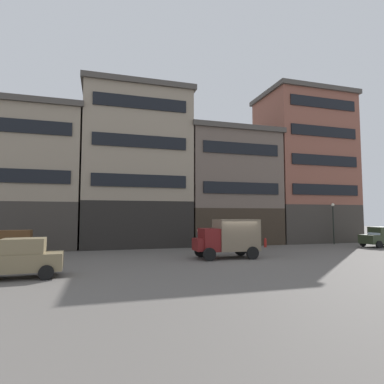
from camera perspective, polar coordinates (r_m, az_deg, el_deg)
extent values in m
plane|color=#605B56|center=(21.93, 7.85, -11.80)|extent=(120.00, 120.00, 0.00)
cube|color=#38332D|center=(31.18, -26.79, -5.45)|extent=(7.76, 6.85, 3.99)
cube|color=gray|center=(31.57, -26.43, 5.44)|extent=(7.76, 6.85, 7.94)
cube|color=#47423D|center=(32.52, -26.18, 12.79)|extent=(8.26, 7.35, 0.50)
cube|color=black|center=(27.91, -27.80, 2.58)|extent=(6.52, 0.12, 1.10)
cube|color=black|center=(28.62, -27.52, 10.50)|extent=(6.52, 0.12, 1.10)
cube|color=black|center=(30.85, -10.24, -5.70)|extent=(9.72, 6.85, 4.15)
cube|color=gray|center=(31.51, -10.06, 7.62)|extent=(9.72, 6.85, 10.38)
cube|color=#47423D|center=(33.05, -9.94, 16.89)|extent=(10.22, 7.35, 0.50)
cube|color=black|center=(27.54, -9.35, 2.03)|extent=(8.17, 0.12, 1.10)
cube|color=black|center=(28.13, -9.27, 9.05)|extent=(8.17, 0.12, 1.10)
cube|color=black|center=(29.11, -9.19, 15.69)|extent=(8.17, 0.12, 1.10)
cube|color=#33281E|center=(33.31, 6.56, -6.13)|extent=(9.24, 6.85, 3.57)
cube|color=#66564C|center=(33.59, 6.48, 3.45)|extent=(9.24, 6.85, 7.62)
cube|color=#47423D|center=(34.36, 6.43, 10.18)|extent=(9.74, 7.35, 0.50)
cube|color=black|center=(30.22, 9.08, 0.70)|extent=(7.76, 0.12, 1.10)
cube|color=black|center=(30.78, 9.00, 7.78)|extent=(7.76, 0.12, 1.10)
cube|color=#38332D|center=(38.03, 19.95, -5.34)|extent=(9.49, 6.85, 4.00)
cube|color=brown|center=(38.70, 19.64, 6.79)|extent=(9.49, 6.85, 12.27)
cube|color=#47423D|center=(40.38, 19.41, 15.73)|extent=(9.99, 7.35, 0.50)
cube|color=black|center=(35.37, 23.14, 0.38)|extent=(7.97, 0.12, 1.10)
cube|color=black|center=(35.72, 23.00, 5.29)|extent=(7.97, 0.12, 1.10)
cube|color=black|center=(36.34, 22.86, 10.07)|extent=(7.97, 0.12, 1.10)
cube|color=black|center=(37.20, 22.72, 14.66)|extent=(7.97, 0.12, 1.10)
cube|color=brown|center=(22.52, -30.11, -9.28)|extent=(2.75, 1.42, 0.36)
cube|color=brown|center=(22.46, -30.04, -7.43)|extent=(2.34, 1.21, 1.10)
cylinder|color=black|center=(21.68, -28.12, -9.97)|extent=(1.10, 0.13, 1.10)
cylinder|color=black|center=(23.08, -27.56, -9.61)|extent=(1.10, 0.13, 1.10)
cube|color=maroon|center=(21.31, 3.50, -8.62)|extent=(1.42, 1.72, 1.50)
cube|color=maroon|center=(21.12, 1.68, -9.48)|extent=(0.92, 1.46, 0.80)
cube|color=#756651|center=(21.94, 7.98, -7.67)|extent=(2.82, 1.94, 2.10)
cube|color=silver|center=(21.15, 2.33, -7.98)|extent=(0.21, 1.36, 0.64)
cylinder|color=black|center=(20.35, 3.18, -11.23)|extent=(0.84, 0.23, 0.84)
cylinder|color=black|center=(22.15, 1.57, -10.67)|extent=(0.84, 0.23, 0.84)
cylinder|color=black|center=(21.50, 10.91, -10.79)|extent=(0.84, 0.23, 0.84)
cylinder|color=black|center=(23.21, 8.78, -10.32)|extent=(0.84, 0.23, 0.84)
cube|color=#7A6B4C|center=(16.89, -28.75, -11.11)|extent=(3.79, 1.82, 0.80)
cube|color=#7A6B4C|center=(16.79, -28.14, -8.60)|extent=(1.88, 1.55, 0.70)
cube|color=silver|center=(16.94, -31.04, -8.89)|extent=(0.41, 1.33, 0.56)
cylinder|color=black|center=(15.99, -24.91, -13.11)|extent=(0.67, 0.22, 0.66)
cylinder|color=black|center=(17.64, -24.42, -12.25)|extent=(0.67, 0.22, 0.66)
cube|color=#2D3823|center=(33.96, 30.96, -7.30)|extent=(3.79, 1.83, 0.80)
cube|color=#2D3823|center=(34.03, 31.07, -6.02)|extent=(1.89, 1.55, 0.70)
cube|color=silver|center=(33.39, 30.16, -6.33)|extent=(0.42, 1.33, 0.56)
cylinder|color=black|center=(32.53, 30.80, -8.18)|extent=(0.67, 0.22, 0.66)
cylinder|color=black|center=(33.62, 28.56, -8.11)|extent=(0.67, 0.22, 0.66)
cylinder|color=black|center=(35.44, 31.16, -7.79)|extent=(0.67, 0.22, 0.66)
cylinder|color=#38332D|center=(27.15, 0.90, -9.47)|extent=(0.16, 0.16, 0.85)
cylinder|color=#38332D|center=(27.21, 1.31, -9.45)|extent=(0.16, 0.16, 0.85)
cylinder|color=#38332D|center=(27.12, 1.11, -7.91)|extent=(0.46, 0.46, 0.62)
sphere|color=tan|center=(27.10, 1.10, -6.99)|extent=(0.22, 0.22, 0.22)
cylinder|color=#38332D|center=(27.09, 1.10, -6.77)|extent=(0.28, 0.28, 0.02)
cylinder|color=#38332D|center=(27.09, 1.10, -6.67)|extent=(0.18, 0.18, 0.09)
cylinder|color=black|center=(34.96, 24.25, -5.50)|extent=(0.12, 0.12, 3.80)
sphere|color=silver|center=(34.96, 24.15, -2.13)|extent=(0.32, 0.32, 0.32)
cylinder|color=maroon|center=(29.70, 13.14, -9.05)|extent=(0.24, 0.24, 0.70)
sphere|color=maroon|center=(29.68, 13.13, -8.34)|extent=(0.22, 0.22, 0.22)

